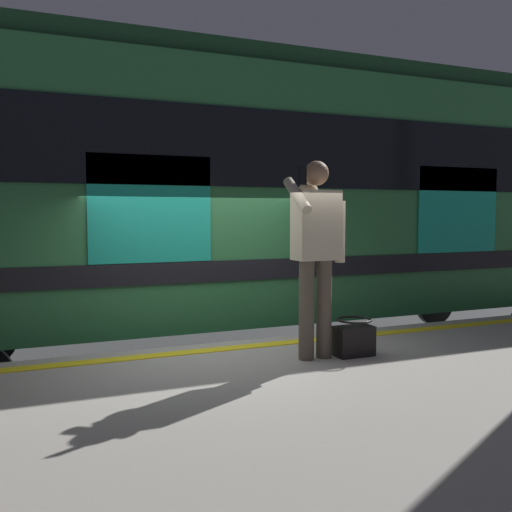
{
  "coord_description": "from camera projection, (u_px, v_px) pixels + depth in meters",
  "views": [
    {
      "loc": [
        1.77,
        5.34,
        2.32
      ],
      "look_at": [
        -0.32,
        0.3,
        1.9
      ],
      "focal_mm": 39.07,
      "sensor_mm": 36.0,
      "label": 1
    }
  ],
  "objects": [
    {
      "name": "ground_plane",
      "position": [
        217.0,
        438.0,
        5.77
      ],
      "size": [
        24.34,
        24.34,
        0.0
      ],
      "primitive_type": "plane",
      "color": "#3D3D3F"
    },
    {
      "name": "train_carriage",
      "position": [
        275.0,
        192.0,
        8.13
      ],
      "size": [
        12.12,
        2.85,
        4.18
      ],
      "color": "#2D723F",
      "rests_on": "ground"
    },
    {
      "name": "handbag",
      "position": [
        354.0,
        339.0,
        5.15
      ],
      "size": [
        0.36,
        0.33,
        0.35
      ],
      "color": "black",
      "rests_on": "platform"
    },
    {
      "name": "track_rail_far",
      "position": [
        157.0,
        363.0,
        8.37
      ],
      "size": [
        20.85,
        0.08,
        0.16
      ],
      "primitive_type": "cube",
      "color": "slate",
      "rests_on": "ground"
    },
    {
      "name": "safety_line",
      "position": [
        226.0,
        349.0,
        5.42
      ],
      "size": [
        15.72,
        0.16,
        0.01
      ],
      "primitive_type": "cube",
      "color": "yellow",
      "rests_on": "platform"
    },
    {
      "name": "track_rail_near",
      "position": [
        182.0,
        391.0,
        7.05
      ],
      "size": [
        20.85,
        0.08,
        0.16
      ],
      "primitive_type": "cube",
      "color": "slate",
      "rests_on": "ground"
    },
    {
      "name": "platform",
      "position": [
        333.0,
        498.0,
        3.56
      ],
      "size": [
        16.04,
        4.71,
        1.0
      ],
      "primitive_type": "cube",
      "color": "#9E998E",
      "rests_on": "ground"
    },
    {
      "name": "passenger",
      "position": [
        316.0,
        242.0,
        5.0
      ],
      "size": [
        0.57,
        0.55,
        1.78
      ],
      "color": "brown",
      "rests_on": "platform"
    }
  ]
}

